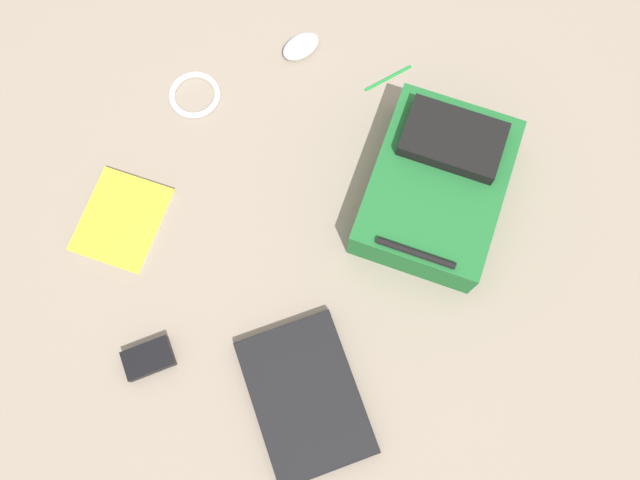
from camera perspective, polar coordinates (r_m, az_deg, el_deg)
name	(u,v)px	position (r m, az deg, el deg)	size (l,w,h in m)	color
ground_plane	(313,236)	(1.59, -0.60, 0.38)	(3.59, 3.59, 0.00)	gray
backpack	(437,184)	(1.58, 10.15, 4.82)	(0.50, 0.51, 0.16)	#1E662D
laptop	(305,397)	(1.51, -1.28, -13.49)	(0.38, 0.29, 0.03)	black
book_red	(122,220)	(1.66, -16.83, 1.65)	(0.29, 0.29, 0.02)	silver
computer_mouse	(301,46)	(1.78, -1.68, 16.50)	(0.07, 0.11, 0.04)	silver
cable_coil	(195,95)	(1.76, -10.87, 12.31)	(0.13, 0.13, 0.02)	silver
power_brick	(148,359)	(1.57, -14.71, -9.96)	(0.07, 0.11, 0.03)	black
pen_black	(388,78)	(1.76, 5.94, 13.89)	(0.01, 0.01, 0.14)	#198C33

